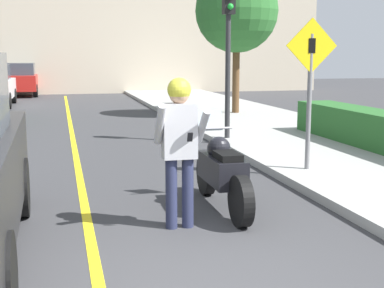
# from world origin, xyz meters

# --- Properties ---
(road_center_line) EXTENTS (0.12, 36.00, 0.01)m
(road_center_line) POSITION_xyz_m (-0.60, 6.00, 0.00)
(road_center_line) COLOR yellow
(road_center_line) RESTS_ON ground
(building_backdrop) EXTENTS (28.00, 1.20, 6.85)m
(building_backdrop) POSITION_xyz_m (0.00, 26.00, 3.42)
(building_backdrop) COLOR beige
(building_backdrop) RESTS_ON ground
(motorcycle) EXTENTS (0.62, 2.21, 1.30)m
(motorcycle) POSITION_xyz_m (1.20, 2.53, 0.51)
(motorcycle) COLOR black
(motorcycle) RESTS_ON ground
(person_biker) EXTENTS (0.59, 0.49, 1.80)m
(person_biker) POSITION_xyz_m (0.47, 1.87, 1.11)
(person_biker) COLOR #282D4C
(person_biker) RESTS_ON ground
(crossing_sign) EXTENTS (0.91, 0.08, 2.52)m
(crossing_sign) POSITION_xyz_m (3.19, 4.03, 1.66)
(crossing_sign) COLOR slate
(crossing_sign) RESTS_ON sidewalk_curb
(traffic_light) EXTENTS (0.26, 0.30, 3.60)m
(traffic_light) POSITION_xyz_m (2.92, 7.69, 2.65)
(traffic_light) COLOR #2D2D30
(traffic_light) RESTS_ON sidewalk_curb
(hedge_row) EXTENTS (0.90, 5.66, 0.75)m
(hedge_row) POSITION_xyz_m (5.60, 5.84, 0.51)
(hedge_row) COLOR #286028
(hedge_row) RESTS_ON sidewalk_curb
(street_tree) EXTENTS (2.75, 2.75, 4.75)m
(street_tree) POSITION_xyz_m (4.91, 13.05, 3.50)
(street_tree) COLOR brown
(street_tree) RESTS_ON sidewalk_curb
(parked_car_red) EXTENTS (1.88, 4.20, 1.68)m
(parked_car_red) POSITION_xyz_m (-2.88, 24.85, 0.86)
(parked_car_red) COLOR black
(parked_car_red) RESTS_ON ground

